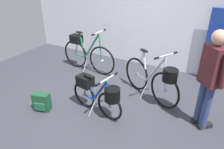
{
  "coord_description": "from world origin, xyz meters",
  "views": [
    {
      "loc": [
        1.67,
        -2.89,
        2.37
      ],
      "look_at": [
        -0.03,
        0.21,
        0.55
      ],
      "focal_mm": 34.01,
      "sensor_mm": 36.0,
      "label": 1
    }
  ],
  "objects_px": {
    "folding_bike_foreground": "(98,93)",
    "display_bike_left": "(154,79)",
    "floor_banner_stand": "(218,51)",
    "visitor_near_wall": "(210,76)",
    "backpack_on_floor": "(42,102)",
    "display_bike_right": "(86,53)"
  },
  "relations": [
    {
      "from": "floor_banner_stand",
      "to": "folding_bike_foreground",
      "type": "relative_size",
      "value": 1.46
    },
    {
      "from": "backpack_on_floor",
      "to": "visitor_near_wall",
      "type": "bearing_deg",
      "value": 19.88
    },
    {
      "from": "folding_bike_foreground",
      "to": "visitor_near_wall",
      "type": "height_order",
      "value": "visitor_near_wall"
    },
    {
      "from": "display_bike_left",
      "to": "backpack_on_floor",
      "type": "relative_size",
      "value": 3.99
    },
    {
      "from": "floor_banner_stand",
      "to": "folding_bike_foreground",
      "type": "height_order",
      "value": "floor_banner_stand"
    },
    {
      "from": "folding_bike_foreground",
      "to": "visitor_near_wall",
      "type": "bearing_deg",
      "value": 18.26
    },
    {
      "from": "display_bike_left",
      "to": "visitor_near_wall",
      "type": "bearing_deg",
      "value": -20.5
    },
    {
      "from": "floor_banner_stand",
      "to": "display_bike_left",
      "type": "bearing_deg",
      "value": -123.93
    },
    {
      "from": "display_bike_left",
      "to": "display_bike_right",
      "type": "relative_size",
      "value": 0.87
    },
    {
      "from": "floor_banner_stand",
      "to": "visitor_near_wall",
      "type": "height_order",
      "value": "floor_banner_stand"
    },
    {
      "from": "visitor_near_wall",
      "to": "backpack_on_floor",
      "type": "xyz_separation_m",
      "value": [
        -2.6,
        -0.94,
        -0.75
      ]
    },
    {
      "from": "display_bike_left",
      "to": "visitor_near_wall",
      "type": "height_order",
      "value": "visitor_near_wall"
    },
    {
      "from": "folding_bike_foreground",
      "to": "backpack_on_floor",
      "type": "bearing_deg",
      "value": -157.43
    },
    {
      "from": "folding_bike_foreground",
      "to": "display_bike_right",
      "type": "bearing_deg",
      "value": 131.43
    },
    {
      "from": "floor_banner_stand",
      "to": "display_bike_right",
      "type": "bearing_deg",
      "value": -162.23
    },
    {
      "from": "folding_bike_foreground",
      "to": "backpack_on_floor",
      "type": "relative_size",
      "value": 3.3
    },
    {
      "from": "folding_bike_foreground",
      "to": "display_bike_left",
      "type": "bearing_deg",
      "value": 51.89
    },
    {
      "from": "display_bike_left",
      "to": "floor_banner_stand",
      "type": "bearing_deg",
      "value": 56.07
    },
    {
      "from": "folding_bike_foreground",
      "to": "display_bike_right",
      "type": "height_order",
      "value": "display_bike_right"
    },
    {
      "from": "floor_banner_stand",
      "to": "folding_bike_foreground",
      "type": "xyz_separation_m",
      "value": [
        -1.64,
        -2.3,
        -0.3
      ]
    },
    {
      "from": "folding_bike_foreground",
      "to": "display_bike_left",
      "type": "relative_size",
      "value": 0.83
    },
    {
      "from": "display_bike_left",
      "to": "backpack_on_floor",
      "type": "xyz_separation_m",
      "value": [
        -1.66,
        -1.29,
        -0.3
      ]
    }
  ]
}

